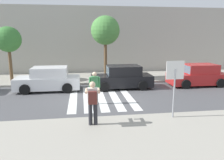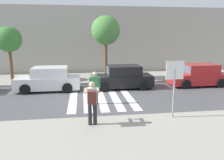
{
  "view_description": "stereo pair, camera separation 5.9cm",
  "coord_description": "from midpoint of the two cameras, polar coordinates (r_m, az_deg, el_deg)",
  "views": [
    {
      "loc": [
        -1.09,
        -12.08,
        3.58
      ],
      "look_at": [
        0.6,
        -0.2,
        1.1
      ],
      "focal_mm": 35.0,
      "sensor_mm": 36.0,
      "label": 1
    },
    {
      "loc": [
        -1.03,
        -12.09,
        3.58
      ],
      "look_at": [
        0.6,
        -0.2,
        1.1
      ],
      "focal_mm": 35.0,
      "sensor_mm": 36.0,
      "label": 2
    }
  ],
  "objects": [
    {
      "name": "parked_car_white",
      "position": [
        14.83,
        -16.07,
        0.11
      ],
      "size": [
        4.1,
        1.92,
        1.55
      ],
      "color": "white",
      "rests_on": "ground"
    },
    {
      "name": "stop_sign",
      "position": [
        9.35,
        16.19,
        0.8
      ],
      "size": [
        0.76,
        0.08,
        2.41
      ],
      "color": "gray",
      "rests_on": "sidewalk_near"
    },
    {
      "name": "parked_car_black",
      "position": [
        14.91,
        2.82,
        0.63
      ],
      "size": [
        4.1,
        1.92,
        1.55
      ],
      "color": "black",
      "rests_on": "ground"
    },
    {
      "name": "sidewalk_far",
      "position": [
        18.45,
        -4.38,
        0.67
      ],
      "size": [
        60.0,
        4.8,
        0.14
      ],
      "primitive_type": "cube",
      "color": "#9E998C",
      "rests_on": "ground"
    },
    {
      "name": "ground_plane",
      "position": [
        12.65,
        -2.69,
        -4.78
      ],
      "size": [
        120.0,
        120.0,
        0.0
      ],
      "primitive_type": "plane",
      "color": "#4C4C4F"
    },
    {
      "name": "crosswalk_stripe_2",
      "position": [
        12.84,
        -2.77,
        -4.51
      ],
      "size": [
        0.44,
        5.2,
        0.01
      ],
      "primitive_type": "cube",
      "color": "silver",
      "rests_on": "ground"
    },
    {
      "name": "crosswalk_stripe_1",
      "position": [
        12.8,
        -6.36,
        -4.62
      ],
      "size": [
        0.44,
        5.2,
        0.01
      ],
      "primitive_type": "cube",
      "color": "silver",
      "rests_on": "ground"
    },
    {
      "name": "crosswalk_stripe_0",
      "position": [
        12.81,
        -9.95,
        -4.72
      ],
      "size": [
        0.44,
        5.2,
        0.01
      ],
      "primitive_type": "cube",
      "color": "silver",
      "rests_on": "ground"
    },
    {
      "name": "crosswalk_stripe_3",
      "position": [
        12.93,
        0.77,
        -4.38
      ],
      "size": [
        0.44,
        5.2,
        0.01
      ],
      "primitive_type": "cube",
      "color": "silver",
      "rests_on": "ground"
    },
    {
      "name": "building_facade_far",
      "position": [
        22.52,
        -5.2,
        10.37
      ],
      "size": [
        56.0,
        4.0,
        6.17
      ],
      "primitive_type": "cube",
      "color": "#ADA89E",
      "rests_on": "ground"
    },
    {
      "name": "photographer_with_backpack",
      "position": [
        8.38,
        -5.0,
        -5.1
      ],
      "size": [
        0.61,
        0.86,
        1.72
      ],
      "color": "#232328",
      "rests_on": "sidewalk_near"
    },
    {
      "name": "sidewalk_near",
      "position": [
        6.93,
        2.19,
        -18.74
      ],
      "size": [
        60.0,
        6.0,
        0.14
      ],
      "primitive_type": "cube",
      "color": "#9E998C",
      "rests_on": "ground"
    },
    {
      "name": "parked_car_red",
      "position": [
        16.83,
        21.71,
        1.07
      ],
      "size": [
        4.1,
        1.92,
        1.55
      ],
      "color": "red",
      "rests_on": "ground"
    },
    {
      "name": "street_tree_west",
      "position": [
        18.01,
        -25.29,
        9.47
      ],
      "size": [
        1.88,
        1.88,
        4.07
      ],
      "color": "brown",
      "rests_on": "sidewalk_far"
    },
    {
      "name": "pedestrian_crossing",
      "position": [
        11.39,
        -4.44,
        -1.59
      ],
      "size": [
        0.58,
        0.24,
        1.72
      ],
      "color": "#232328",
      "rests_on": "ground"
    },
    {
      "name": "street_tree_center",
      "position": [
        16.99,
        -1.57,
        12.74
      ],
      "size": [
        2.2,
        2.2,
        4.89
      ],
      "color": "brown",
      "rests_on": "sidewalk_far"
    },
    {
      "name": "crosswalk_stripe_4",
      "position": [
        13.07,
        4.25,
        -4.24
      ],
      "size": [
        0.44,
        5.2,
        0.01
      ],
      "primitive_type": "cube",
      "color": "silver",
      "rests_on": "ground"
    }
  ]
}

